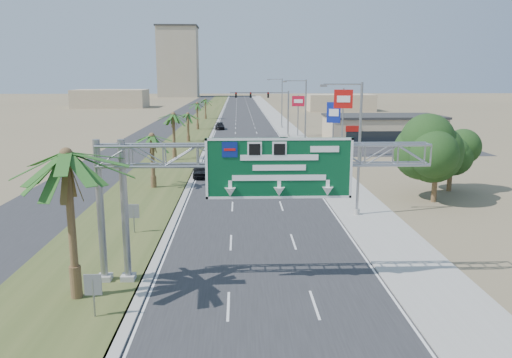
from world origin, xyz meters
The scene contains 30 objects.
road centered at (0.00, 110.00, 0.01)m, with size 12.00×300.00×0.02m, color #28282B.
sidewalk_right centered at (8.50, 110.00, 0.05)m, with size 4.00×300.00×0.10m, color #9E9B93.
median_grass centered at (-10.00, 110.00, 0.06)m, with size 7.00×300.00×0.12m, color #3F4C21.
opposing_road centered at (-17.00, 110.00, 0.01)m, with size 8.00×300.00×0.02m, color #28282B.
sign_gantry centered at (-1.06, 9.93, 6.06)m, with size 16.75×1.24×7.50m.
palm_near centered at (-9.20, 8.00, 6.93)m, with size 5.70×5.70×8.35m.
palm_row_b centered at (-9.50, 32.00, 4.90)m, with size 3.99×3.99×5.95m.
palm_row_c centered at (-9.50, 48.00, 5.66)m, with size 3.99×3.99×6.75m.
palm_row_d centered at (-9.50, 66.00, 4.42)m, with size 3.99×3.99×5.45m.
palm_row_e centered at (-9.50, 85.00, 5.09)m, with size 3.99×3.99×6.15m.
palm_row_f centered at (-9.50, 110.00, 4.71)m, with size 3.99×3.99×5.75m.
streetlight_near centered at (7.30, 22.00, 4.69)m, with size 3.27×0.44×10.00m.
streetlight_mid centered at (7.30, 52.00, 4.69)m, with size 3.27×0.44×10.00m.
streetlight_far centered at (7.30, 88.00, 4.69)m, with size 3.27×0.44×10.00m.
signal_mast centered at (5.17, 71.97, 4.85)m, with size 10.28×0.71×8.00m.
store_building centered at (22.00, 66.00, 2.00)m, with size 18.00×10.00×4.00m, color tan.
oak_near centered at (15.00, 26.00, 4.53)m, with size 4.50×4.50×6.80m.
oak_far centered at (18.00, 30.00, 3.82)m, with size 3.50×3.50×5.60m.
median_signback_a centered at (-7.80, 6.00, 1.45)m, with size 0.75×0.08×2.08m.
median_signback_b centered at (-8.50, 18.00, 1.45)m, with size 0.75×0.08×2.08m.
tower_distant centered at (-32.00, 250.00, 17.50)m, with size 20.00×16.00×35.00m, color tan.
building_distant_left centered at (-45.00, 160.00, 3.00)m, with size 24.00×14.00×6.00m, color tan.
building_distant_right centered at (30.00, 140.00, 2.50)m, with size 20.00×12.00×5.00m, color tan.
car_left_lane centered at (-5.44, 37.32, 0.71)m, with size 1.67×4.16×1.42m, color black.
car_mid_lane centered at (1.50, 48.58, 0.65)m, with size 1.39×3.97×1.31m, color maroon.
car_right_lane centered at (5.50, 60.87, 0.67)m, with size 2.21×4.79×1.33m, color gray.
car_far centered at (-5.14, 85.62, 0.64)m, with size 1.80×4.44×1.29m, color black.
pole_sign_red_near centered at (12.13, 50.27, 7.04)m, with size 2.42×0.68×8.95m.
pole_sign_blue centered at (12.54, 58.66, 4.99)m, with size 2.01×0.83×6.92m.
pole_sign_red_far centered at (9.13, 73.82, 5.67)m, with size 2.22×0.71×7.25m.
Camera 1 is at (-1.49, -14.35, 10.40)m, focal length 35.00 mm.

